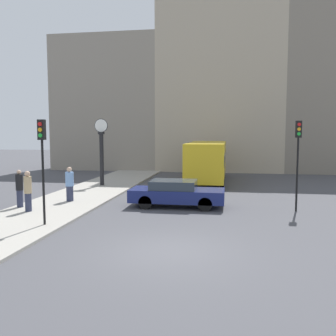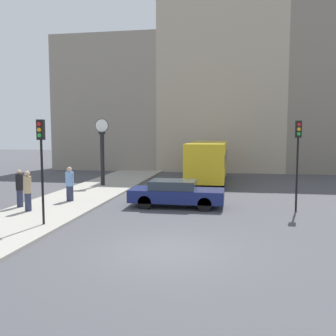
{
  "view_description": "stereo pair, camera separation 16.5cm",
  "coord_description": "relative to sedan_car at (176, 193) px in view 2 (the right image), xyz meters",
  "views": [
    {
      "loc": [
        1.84,
        -10.97,
        3.63
      ],
      "look_at": [
        -1.4,
        8.63,
        1.71
      ],
      "focal_mm": 40.0,
      "sensor_mm": 36.0,
      "label": 1
    },
    {
      "loc": [
        2.0,
        -10.94,
        3.63
      ],
      "look_at": [
        -1.4,
        8.63,
        1.71
      ],
      "focal_mm": 40.0,
      "sensor_mm": 36.0,
      "label": 2
    }
  ],
  "objects": [
    {
      "name": "ground_plane",
      "position": [
        0.68,
        -6.78,
        -0.68
      ],
      "size": [
        120.0,
        120.0,
        0.0
      ],
      "primitive_type": "plane",
      "color": "#47474C"
    },
    {
      "name": "sidewalk_corner",
      "position": [
        -5.65,
        4.3,
        -0.62
      ],
      "size": [
        3.97,
        26.16,
        0.11
      ],
      "primitive_type": "cube",
      "color": "#A39E93",
      "rests_on": "ground_plane"
    },
    {
      "name": "building_row",
      "position": [
        1.4,
        18.07,
        6.79
      ],
      "size": [
        30.18,
        5.0,
        15.91
      ],
      "color": "gray",
      "rests_on": "ground_plane"
    },
    {
      "name": "sedan_car",
      "position": [
        0.0,
        0.0,
        0.0
      ],
      "size": [
        4.53,
        1.79,
        1.3
      ],
      "color": "navy",
      "rests_on": "ground_plane"
    },
    {
      "name": "bus_distant",
      "position": [
        0.92,
        9.33,
        0.97
      ],
      "size": [
        2.57,
        8.48,
        2.88
      ],
      "color": "gold",
      "rests_on": "ground_plane"
    },
    {
      "name": "traffic_light_near",
      "position": [
        -4.43,
        -4.68,
        2.27
      ],
      "size": [
        0.26,
        0.24,
        3.99
      ],
      "color": "black",
      "rests_on": "sidewalk_corner"
    },
    {
      "name": "traffic_light_far",
      "position": [
        5.56,
        -0.14,
        2.27
      ],
      "size": [
        0.26,
        0.24,
        4.14
      ],
      "color": "black",
      "rests_on": "ground_plane"
    },
    {
      "name": "street_clock",
      "position": [
        -5.83,
        5.85,
        1.7
      ],
      "size": [
        0.9,
        0.35,
        4.39
      ],
      "color": "black",
      "rests_on": "sidewalk_corner"
    },
    {
      "name": "pedestrian_tan_coat",
      "position": [
        -6.3,
        -2.56,
        0.35
      ],
      "size": [
        0.33,
        0.33,
        1.81
      ],
      "color": "#2D334C",
      "rests_on": "sidewalk_corner"
    },
    {
      "name": "pedestrian_blue_stripe",
      "position": [
        -5.52,
        0.08,
        0.3
      ],
      "size": [
        0.41,
        0.41,
        1.75
      ],
      "color": "#2D334C",
      "rests_on": "sidewalk_corner"
    },
    {
      "name": "pedestrian_black_jacket",
      "position": [
        -7.19,
        -1.76,
        0.31
      ],
      "size": [
        0.33,
        0.33,
        1.76
      ],
      "color": "#2D334C",
      "rests_on": "sidewalk_corner"
    }
  ]
}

